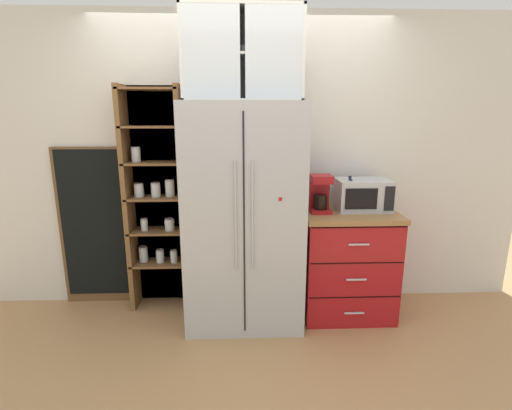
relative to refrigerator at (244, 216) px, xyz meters
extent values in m
plane|color=tan|center=(0.00, 0.00, -0.90)|extent=(10.82, 10.82, 0.00)
cube|color=silver|center=(0.00, 0.40, 0.37)|extent=(5.11, 0.10, 2.55)
cube|color=#B7BABF|center=(0.00, 0.00, 0.00)|extent=(0.93, 0.70, 1.80)
cube|color=black|center=(0.00, -0.35, 0.00)|extent=(0.01, 0.01, 1.66)
cylinder|color=#B7BABF|center=(-0.06, -0.36, 0.09)|extent=(0.02, 0.02, 0.81)
cylinder|color=#B7BABF|center=(0.06, -0.36, 0.09)|extent=(0.02, 0.02, 0.81)
cube|color=red|center=(0.26, -0.35, 0.22)|extent=(0.02, 0.01, 0.02)
cube|color=brown|center=(-0.76, 0.37, 0.07)|extent=(0.55, 0.04, 1.95)
cube|color=brown|center=(-0.99, 0.23, 0.07)|extent=(0.04, 0.24, 1.95)
cube|color=brown|center=(-0.53, 0.23, 0.07)|extent=(0.04, 0.24, 1.95)
cube|color=brown|center=(-0.76, 0.23, -0.49)|extent=(0.49, 0.24, 0.02)
cylinder|color=silver|center=(-0.90, 0.24, -0.42)|extent=(0.08, 0.08, 0.13)
cylinder|color=beige|center=(-0.90, 0.24, -0.44)|extent=(0.07, 0.07, 0.09)
cylinder|color=#B2B2B7|center=(-0.90, 0.24, -0.35)|extent=(0.07, 0.07, 0.01)
cylinder|color=silver|center=(-0.75, 0.22, -0.43)|extent=(0.07, 0.07, 0.11)
cylinder|color=#2D2D2D|center=(-0.75, 0.22, -0.44)|extent=(0.06, 0.06, 0.07)
cylinder|color=#B2B2B7|center=(-0.75, 0.22, -0.37)|extent=(0.06, 0.06, 0.01)
cylinder|color=silver|center=(-0.63, 0.21, -0.43)|extent=(0.06, 0.06, 0.10)
cylinder|color=#382316|center=(-0.63, 0.21, -0.44)|extent=(0.05, 0.05, 0.07)
cylinder|color=#B2B2B7|center=(-0.63, 0.21, -0.37)|extent=(0.06, 0.06, 0.01)
cube|color=brown|center=(-0.76, 0.23, -0.19)|extent=(0.49, 0.24, 0.02)
cylinder|color=silver|center=(-0.87, 0.21, -0.13)|extent=(0.06, 0.06, 0.10)
cylinder|color=white|center=(-0.87, 0.21, -0.15)|extent=(0.05, 0.05, 0.06)
cylinder|color=#B2B2B7|center=(-0.87, 0.21, -0.08)|extent=(0.06, 0.06, 0.01)
cylinder|color=silver|center=(-0.65, 0.21, -0.13)|extent=(0.08, 0.08, 0.09)
cylinder|color=#E0C67F|center=(-0.65, 0.21, -0.15)|extent=(0.07, 0.07, 0.06)
cylinder|color=#B2B2B7|center=(-0.65, 0.21, -0.08)|extent=(0.08, 0.08, 0.01)
cube|color=brown|center=(-0.76, 0.23, 0.11)|extent=(0.49, 0.24, 0.02)
cylinder|color=silver|center=(-0.90, 0.23, 0.17)|extent=(0.08, 0.08, 0.11)
cylinder|color=#CCB78C|center=(-0.90, 0.23, 0.16)|extent=(0.07, 0.07, 0.07)
cylinder|color=#B2B2B7|center=(-0.90, 0.23, 0.23)|extent=(0.08, 0.08, 0.01)
cylinder|color=silver|center=(-0.75, 0.22, 0.17)|extent=(0.08, 0.08, 0.11)
cylinder|color=brown|center=(-0.75, 0.22, 0.16)|extent=(0.07, 0.07, 0.08)
cylinder|color=#B2B2B7|center=(-0.75, 0.22, 0.24)|extent=(0.07, 0.07, 0.01)
cylinder|color=silver|center=(-0.63, 0.23, 0.19)|extent=(0.08, 0.08, 0.14)
cylinder|color=#B77A38|center=(-0.63, 0.23, 0.17)|extent=(0.07, 0.07, 0.09)
cylinder|color=#B2B2B7|center=(-0.63, 0.23, 0.26)|extent=(0.07, 0.07, 0.01)
cube|color=brown|center=(-0.76, 0.23, 0.41)|extent=(0.49, 0.24, 0.02)
cylinder|color=silver|center=(-0.90, 0.23, 0.48)|extent=(0.08, 0.08, 0.12)
cylinder|color=white|center=(-0.90, 0.23, 0.46)|extent=(0.07, 0.07, 0.08)
cylinder|color=#B2B2B7|center=(-0.90, 0.23, 0.54)|extent=(0.07, 0.07, 0.01)
cube|color=brown|center=(-0.76, 0.23, 0.71)|extent=(0.49, 0.24, 0.02)
cube|color=brown|center=(-0.76, 0.23, 1.01)|extent=(0.49, 0.24, 0.02)
cube|color=#A8161C|center=(0.88, 0.05, -0.46)|extent=(0.76, 0.59, 0.88)
cube|color=#9E7042|center=(0.88, 0.05, 0.00)|extent=(0.79, 0.62, 0.04)
cube|color=black|center=(0.88, -0.25, -0.62)|extent=(0.74, 0.00, 0.01)
cube|color=silver|center=(0.88, -0.26, -0.75)|extent=(0.16, 0.01, 0.01)
cube|color=black|center=(0.88, -0.25, -0.33)|extent=(0.74, 0.00, 0.01)
cube|color=silver|center=(0.88, -0.26, -0.46)|extent=(0.16, 0.01, 0.01)
cube|color=black|center=(0.88, -0.25, -0.03)|extent=(0.74, 0.00, 0.01)
cube|color=silver|center=(0.88, -0.26, -0.17)|extent=(0.16, 0.01, 0.01)
cube|color=#B7BABF|center=(1.00, 0.10, 0.15)|extent=(0.44, 0.32, 0.26)
cube|color=black|center=(0.94, -0.06, 0.15)|extent=(0.26, 0.01, 0.17)
cube|color=black|center=(1.17, -0.06, 0.15)|extent=(0.08, 0.01, 0.20)
cube|color=#A8161C|center=(0.63, 0.03, 0.03)|extent=(0.17, 0.20, 0.03)
cube|color=#A8161C|center=(0.63, 0.10, 0.17)|extent=(0.17, 0.06, 0.30)
cube|color=#A8161C|center=(0.63, 0.03, 0.30)|extent=(0.17, 0.20, 0.06)
cylinder|color=black|center=(0.63, 0.02, 0.11)|extent=(0.11, 0.11, 0.12)
cylinder|color=silver|center=(0.88, 0.01, 0.06)|extent=(0.07, 0.07, 0.08)
torus|color=silver|center=(0.93, 0.01, 0.06)|extent=(0.05, 0.01, 0.05)
cylinder|color=red|center=(0.88, 0.09, 0.06)|extent=(0.08, 0.08, 0.09)
torus|color=red|center=(0.93, 0.09, 0.07)|extent=(0.05, 0.01, 0.05)
cylinder|color=navy|center=(0.88, 0.08, 0.12)|extent=(0.06, 0.06, 0.21)
cone|color=navy|center=(0.88, 0.08, 0.24)|extent=(0.06, 0.06, 0.04)
cylinder|color=navy|center=(0.88, 0.08, 0.27)|extent=(0.02, 0.02, 0.07)
cylinder|color=black|center=(0.88, 0.08, 0.31)|extent=(0.03, 0.03, 0.01)
cylinder|color=silver|center=(0.88, 0.05, 0.11)|extent=(0.06, 0.06, 0.19)
cone|color=silver|center=(0.88, 0.05, 0.21)|extent=(0.06, 0.06, 0.04)
cylinder|color=silver|center=(0.88, 0.05, 0.24)|extent=(0.02, 0.02, 0.07)
cylinder|color=black|center=(0.88, 0.05, 0.28)|extent=(0.03, 0.03, 0.01)
cube|color=silver|center=(0.00, 0.17, 1.23)|extent=(0.89, 0.02, 0.67)
cube|color=silver|center=(0.00, 0.02, 1.56)|extent=(0.89, 0.32, 0.02)
cube|color=silver|center=(0.00, 0.02, 0.91)|extent=(0.89, 0.32, 0.02)
cube|color=silver|center=(-0.44, 0.02, 1.23)|extent=(0.02, 0.32, 0.67)
cube|color=silver|center=(0.44, 0.02, 1.23)|extent=(0.02, 0.32, 0.67)
cube|color=silver|center=(0.00, 0.02, 1.23)|extent=(0.86, 0.30, 0.02)
cube|color=silver|center=(-0.22, -0.13, 1.23)|extent=(0.41, 0.01, 0.63)
cube|color=silver|center=(0.22, -0.13, 1.23)|extent=(0.41, 0.01, 0.63)
cylinder|color=silver|center=(-0.31, 0.02, 0.92)|extent=(0.05, 0.05, 0.00)
cylinder|color=silver|center=(-0.31, 0.02, 0.96)|extent=(0.01, 0.01, 0.07)
cone|color=silver|center=(-0.31, 0.02, 1.02)|extent=(0.06, 0.06, 0.05)
cylinder|color=silver|center=(0.31, 0.02, 0.92)|extent=(0.05, 0.05, 0.00)
cylinder|color=silver|center=(0.31, 0.02, 0.96)|extent=(0.01, 0.01, 0.07)
cone|color=silver|center=(0.31, 0.02, 1.02)|extent=(0.06, 0.06, 0.05)
cylinder|color=white|center=(-0.27, 0.02, 1.27)|extent=(0.06, 0.06, 0.07)
cylinder|color=white|center=(0.00, 0.02, 1.27)|extent=(0.06, 0.06, 0.07)
cylinder|color=white|center=(0.27, 0.02, 1.27)|extent=(0.06, 0.06, 0.07)
cube|color=brown|center=(-1.35, 0.33, -0.18)|extent=(0.60, 0.04, 1.44)
cube|color=black|center=(-1.35, 0.31, -0.15)|extent=(0.54, 0.01, 1.34)
camera|label=1|loc=(-0.01, -2.94, 0.79)|focal=26.15mm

